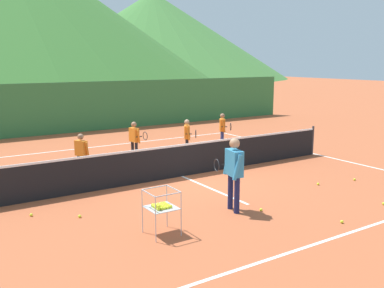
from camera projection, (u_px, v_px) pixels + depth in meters
name	position (u px, v px, depth m)	size (l,w,h in m)	color
ground_plane	(182.00, 176.00, 12.77)	(120.00, 120.00, 0.00)	#B25633
line_baseline_near	(330.00, 239.00, 8.28)	(11.43, 0.08, 0.01)	white
line_baseline_far	(109.00, 145.00, 17.42)	(11.43, 0.08, 0.01)	white
line_sideline_east	(315.00, 154.00, 15.81)	(0.08, 11.08, 0.01)	white
line_service_center	(182.00, 176.00, 12.77)	(0.08, 6.06, 0.01)	white
tennis_net	(182.00, 160.00, 12.68)	(11.21, 0.08, 1.05)	#333338
instructor	(234.00, 168.00, 9.66)	(0.44, 0.82, 1.69)	#191E4C
student_0	(81.00, 151.00, 12.59)	(0.35, 0.53, 1.29)	black
student_1	(135.00, 137.00, 14.59)	(0.45, 0.63, 1.35)	black
student_2	(187.00, 134.00, 15.23)	(0.43, 0.72, 1.34)	black
student_3	(223.00, 127.00, 16.78)	(0.44, 0.73, 1.36)	navy
ball_cart	(161.00, 206.00, 8.41)	(0.58, 0.58, 0.90)	#B7B7BC
tennis_ball_0	(80.00, 216.00, 9.41)	(0.07, 0.07, 0.07)	yellow
tennis_ball_1	(384.00, 204.00, 10.24)	(0.07, 0.07, 0.07)	yellow
tennis_ball_2	(342.00, 222.00, 9.09)	(0.07, 0.07, 0.07)	yellow
tennis_ball_3	(31.00, 215.00, 9.49)	(0.07, 0.07, 0.07)	yellow
tennis_ball_4	(354.00, 179.00, 12.31)	(0.07, 0.07, 0.07)	yellow
tennis_ball_5	(261.00, 210.00, 9.82)	(0.07, 0.07, 0.07)	yellow
tennis_ball_6	(318.00, 184.00, 11.87)	(0.07, 0.07, 0.07)	yellow
windscreen_fence	(77.00, 107.00, 20.41)	(25.16, 0.08, 2.39)	#33753D
hill_2	(153.00, 36.00, 82.85)	(51.58, 51.58, 16.12)	#427A38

